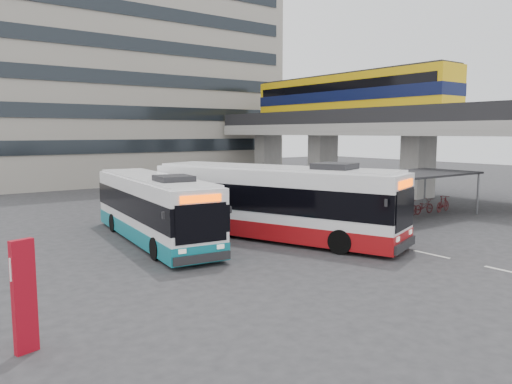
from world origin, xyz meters
TOP-DOWN VIEW (x-y plane):
  - ground at (0.00, 0.00)m, footprint 120.00×120.00m
  - viaduct at (17.00, 13.74)m, footprint 8.00×32.00m
  - bike_shelter at (8.47, 3.00)m, footprint 10.00×4.00m
  - office_block at (6.00, 36.00)m, footprint 30.00×15.00m
  - road_markings at (2.50, -3.00)m, footprint 0.15×7.60m
  - bus_main at (-0.56, 3.22)m, footprint 6.60×12.15m
  - bus_teal at (-5.21, 6.00)m, footprint 3.55×10.79m
  - pedestrian at (-0.36, 1.25)m, footprint 0.64×0.65m
  - sign_totem_south at (-12.46, -2.89)m, footprint 0.54×0.30m

SIDE VIEW (x-z plane):
  - ground at x=0.00m, z-range 0.00..0.00m
  - road_markings at x=2.50m, z-range 0.00..0.01m
  - pedestrian at x=-0.36m, z-range 0.00..1.52m
  - sign_totem_south at x=-12.46m, z-range 0.04..2.58m
  - bike_shelter at x=8.47m, z-range 0.17..2.71m
  - bus_teal at x=-5.21m, z-range -0.11..3.02m
  - bus_main at x=-0.56m, z-range -0.13..3.42m
  - viaduct at x=17.00m, z-range 1.39..11.07m
  - office_block at x=6.00m, z-range 0.00..25.00m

